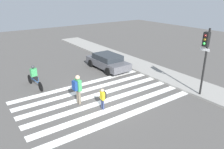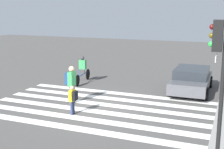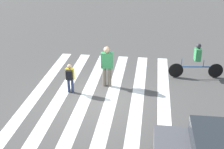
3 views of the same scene
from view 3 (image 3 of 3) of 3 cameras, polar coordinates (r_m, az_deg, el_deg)
The scene contains 5 objects.
ground_plane at distance 12.22m, azimuth -2.71°, elevation -4.97°, with size 60.00×60.00×0.00m, color #4C4947.
crosswalk_stripes at distance 12.22m, azimuth -2.71°, elevation -4.95°, with size 5.64×10.00×0.01m.
pedestrian_adult_yellow_jacket at distance 13.05m, azimuth -0.90°, elevation 2.11°, with size 0.51×0.43×1.78m.
pedestrian_child_with_backpack at distance 12.68m, azimuth -7.71°, elevation -0.36°, with size 0.36×0.30×1.24m.
cyclist_far_lane at distance 14.40m, azimuth 15.28°, elevation 2.64°, with size 2.44×0.43×1.61m.
Camera 3 is at (-2.00, 10.47, 5.97)m, focal length 50.00 mm.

